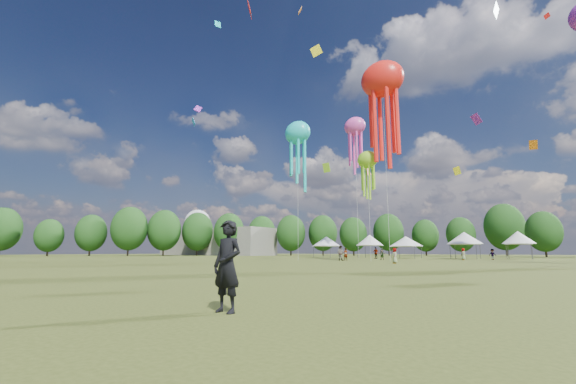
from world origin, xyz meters
The scene contains 10 objects.
ground centered at (0.00, 0.00, 0.00)m, with size 300.00×300.00×0.00m, color #384416.
observer_main centered at (8.67, -3.49, 0.92)m, with size 0.67×0.44×1.83m, color black.
spectator_near centered at (-8.08, 33.66, 0.96)m, with size 0.94×0.73×1.92m, color gray.
spectators_far centered at (0.65, 44.73, 0.82)m, with size 28.83×24.58×1.90m.
festival_tents centered at (-6.05, 56.18, 3.21)m, with size 37.53×9.34×4.38m.
show_kites centered at (3.23, 37.07, 19.38)m, with size 38.37×18.57×29.33m.
small_kites centered at (-0.62, 42.12, 29.65)m, with size 72.79×56.52×46.04m.
treeline centered at (-3.87, 62.51, 6.54)m, with size 201.57×95.24×13.43m.
hangar centered at (-72.00, 72.00, 4.00)m, with size 40.00×12.00×8.00m, color gray.
radome centered at (-88.00, 78.00, 9.99)m, with size 9.00×9.00×16.00m.
Camera 1 is at (14.00, -8.84, 1.20)m, focal length 22.66 mm.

